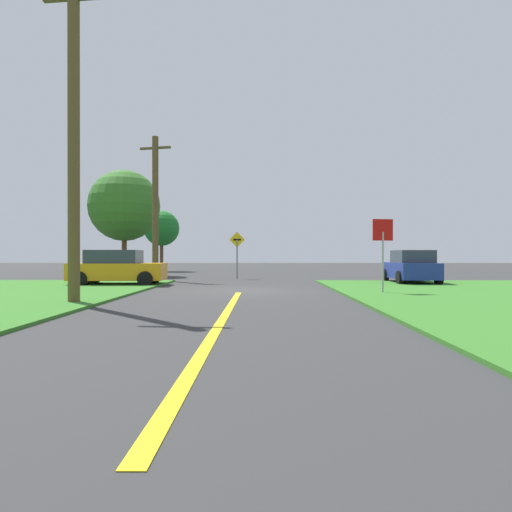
# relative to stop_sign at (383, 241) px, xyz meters

# --- Properties ---
(ground_plane) EXTENTS (120.00, 120.00, 0.00)m
(ground_plane) POSITION_rel_stop_sign_xyz_m (-5.15, 1.61, -1.88)
(ground_plane) COLOR #333333
(lane_stripe_center) EXTENTS (0.20, 14.00, 0.01)m
(lane_stripe_center) POSITION_rel_stop_sign_xyz_m (-5.15, -6.39, -1.88)
(lane_stripe_center) COLOR yellow
(lane_stripe_center) RESTS_ON ground
(stop_sign) EXTENTS (0.75, 0.18, 2.67)m
(stop_sign) POSITION_rel_stop_sign_xyz_m (0.00, 0.00, 0.00)
(stop_sign) COLOR #9EA0A8
(stop_sign) RESTS_ON ground
(parked_car_near_building) EXTENTS (4.26, 2.27, 1.62)m
(parked_car_near_building) POSITION_rel_stop_sign_xyz_m (-10.90, 4.59, -1.08)
(parked_car_near_building) COLOR orange
(parked_car_near_building) RESTS_ON ground
(car_on_crossroad) EXTENTS (2.05, 3.94, 1.62)m
(car_on_crossroad) POSITION_rel_stop_sign_xyz_m (2.93, 5.98, -1.08)
(car_on_crossroad) COLOR navy
(car_on_crossroad) RESTS_ON ground
(utility_pole_near) EXTENTS (1.80, 0.33, 9.42)m
(utility_pole_near) POSITION_rel_stop_sign_xyz_m (-9.62, -3.39, 2.92)
(utility_pole_near) COLOR brown
(utility_pole_near) RESTS_ON ground
(utility_pole_mid) EXTENTS (1.78, 0.51, 7.91)m
(utility_pole_mid) POSITION_rel_stop_sign_xyz_m (-10.14, 8.87, 2.16)
(utility_pole_mid) COLOR brown
(utility_pole_mid) RESTS_ON ground
(direction_sign) EXTENTS (0.91, 0.08, 2.74)m
(direction_sign) POSITION_rel_stop_sign_xyz_m (-5.73, 10.47, -0.18)
(direction_sign) COLOR slate
(direction_sign) RESTS_ON ground
(oak_tree_left) EXTENTS (4.70, 4.70, 7.01)m
(oak_tree_left) POSITION_rel_stop_sign_xyz_m (-13.42, 14.09, 2.77)
(oak_tree_left) COLOR brown
(oak_tree_left) RESTS_ON ground
(pine_tree_center) EXTENTS (2.99, 2.99, 5.14)m
(pine_tree_center) POSITION_rel_stop_sign_xyz_m (-12.77, 22.53, 1.75)
(pine_tree_center) COLOR brown
(pine_tree_center) RESTS_ON ground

